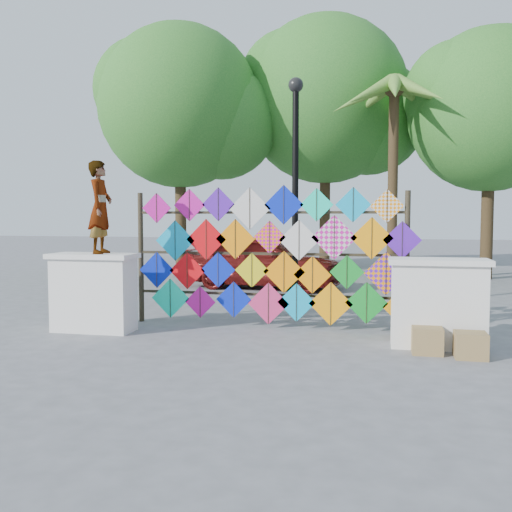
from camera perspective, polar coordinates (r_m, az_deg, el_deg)
name	(u,v)px	position (r m, az deg, el deg)	size (l,w,h in m)	color
ground	(257,336)	(9.08, 0.12, -8.00)	(80.00, 80.00, 0.00)	gray
parapet_left	(94,292)	(9.71, -15.93, -3.47)	(1.40, 0.65, 1.28)	silver
parapet_right	(438,302)	(8.61, 17.74, -4.45)	(1.40, 0.65, 1.28)	silver
kite_rack	(273,257)	(9.59, 1.72, -0.10)	(4.98, 0.24, 2.41)	#2E2719
tree_west	(183,108)	(19.11, -7.31, 14.50)	(5.85, 5.20, 8.01)	#44331D
tree_mid	(329,101)	(20.16, 7.30, 15.08)	(6.30, 5.60, 8.61)	#44331D
tree_east	(493,111)	(18.75, 22.64, 13.21)	(5.40, 4.80, 7.42)	#44331D
palm_tree	(394,107)	(16.96, 13.64, 14.30)	(3.62, 3.62, 5.83)	#44331D
vendor_woman	(100,207)	(9.56, -15.30, 4.72)	(0.55, 0.36, 1.50)	#99999E
sedan	(263,261)	(14.96, 0.71, -0.52)	(1.67, 4.15, 1.42)	#601210
lamppost	(295,173)	(10.82, 3.96, 8.25)	(0.28, 0.28, 4.46)	black
cardboard_box_near	(427,341)	(8.25, 16.75, -8.10)	(0.41, 0.36, 0.36)	olive
cardboard_box_far	(471,345)	(8.18, 20.67, -8.35)	(0.41, 0.38, 0.35)	olive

